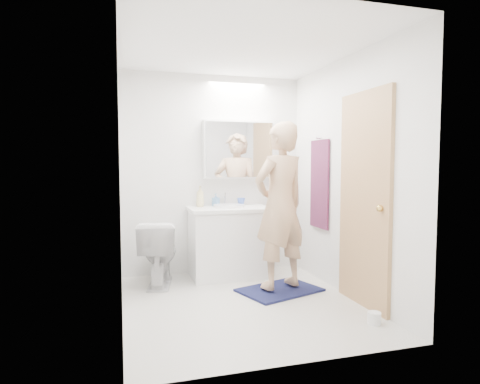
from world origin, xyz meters
name	(u,v)px	position (x,y,z in m)	size (l,w,h in m)	color
floor	(242,303)	(0.00, 0.00, 0.00)	(2.50, 2.50, 0.00)	silver
ceiling	(242,47)	(0.00, 0.00, 2.40)	(2.50, 2.50, 0.00)	white
wall_back	(213,174)	(0.00, 1.25, 1.20)	(2.50, 2.50, 0.00)	white
wall_front	(297,185)	(0.00, -1.25, 1.20)	(2.50, 2.50, 0.00)	white
wall_left	(120,179)	(-1.10, 0.00, 1.20)	(2.50, 2.50, 0.00)	white
wall_right	(347,177)	(1.10, 0.00, 1.20)	(2.50, 2.50, 0.00)	white
vanity_cabinet	(230,244)	(0.13, 0.96, 0.39)	(0.90, 0.55, 0.78)	white
countertop	(229,209)	(0.13, 0.96, 0.80)	(0.95, 0.58, 0.04)	white
sink_basin	(229,206)	(0.13, 0.99, 0.84)	(0.36, 0.36, 0.03)	white
faucet	(225,199)	(0.13, 1.19, 0.90)	(0.02, 0.02, 0.16)	silver
medicine_cabinet	(239,150)	(0.30, 1.18, 1.50)	(0.88, 0.14, 0.70)	white
mirror_panel	(240,150)	(0.30, 1.10, 1.50)	(0.84, 0.01, 0.66)	silver
toilet	(159,252)	(-0.71, 0.85, 0.36)	(0.40, 0.70, 0.72)	white
bath_rug	(280,290)	(0.48, 0.25, 0.01)	(0.80, 0.55, 0.02)	#171645
person	(280,205)	(0.48, 0.25, 0.90)	(0.62, 0.41, 1.71)	tan
door	(364,200)	(1.08, -0.35, 1.00)	(0.04, 0.80, 2.00)	tan
door_knob	(380,208)	(1.04, -0.65, 0.95)	(0.06, 0.06, 0.06)	gold
towel	(319,184)	(1.08, 0.55, 1.10)	(0.02, 0.42, 1.00)	#12223A
towel_hook	(319,138)	(1.07, 0.55, 1.62)	(0.02, 0.02, 0.07)	silver
soap_bottle_a	(200,196)	(-0.19, 1.11, 0.94)	(0.10, 0.10, 0.25)	beige
soap_bottle_b	(216,200)	(0.01, 1.15, 0.90)	(0.07, 0.07, 0.15)	#598ABE
toothbrush_cup	(241,202)	(0.32, 1.12, 0.87)	(0.10, 0.10, 0.09)	#4262C6
toilet_paper_roll	(374,318)	(0.91, -0.79, 0.05)	(0.11, 0.11, 0.10)	white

